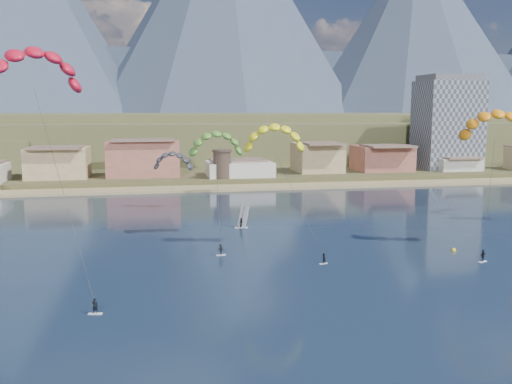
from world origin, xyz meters
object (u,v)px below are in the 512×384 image
Objects in this scene: kitesurfer_red at (33,63)px; kitesurfer_orange at (496,120)px; apartment_tower at (448,123)px; kitesurfer_yellow at (275,134)px; buoy at (454,250)px; watchtower at (222,164)px; windsurfer at (242,221)px; kitesurfer_green at (216,140)px.

kitesurfer_red is 68.57m from kitesurfer_orange.
apartment_tower is 1.45× the size of kitesurfer_yellow.
apartment_tower reaches higher than kitesurfer_orange.
buoy is (-6.74, -1.08, -20.51)m from kitesurfer_orange.
watchtower is 98.08m from kitesurfer_red.
windsurfer is 38.53m from buoy.
watchtower is at bearing 68.78° from kitesurfer_red.
windsurfer is at bearing 98.35° from kitesurfer_yellow.
buoy is (-53.42, -98.68, -17.69)m from apartment_tower.
kitesurfer_orange is (34.59, -5.62, 2.04)m from kitesurfer_yellow.
apartment_tower reaches higher than kitesurfer_green.
kitesurfer_green is 42.91m from buoy.
apartment_tower is 1.35× the size of kitesurfer_orange.
watchtower is 91.12m from kitesurfer_orange.
apartment_tower is 108.22m from kitesurfer_orange.
apartment_tower is at bearing 41.83° from windsurfer.
apartment_tower is 113.60m from buoy.
kitesurfer_red is 1.37× the size of kitesurfer_orange.
kitesurfer_red is 49.59m from windsurfer.
kitesurfer_red is 34.12m from kitesurfer_green.
kitesurfer_red is at bearing -137.60° from windsurfer.
kitesurfer_red is at bearing -138.02° from apartment_tower.
kitesurfer_yellow is 34.08m from buoy.
kitesurfer_yellow reaches higher than watchtower.
apartment_tower reaches higher than windsurfer.
buoy is (26.58, -84.68, -6.24)m from watchtower.
kitesurfer_orange is (-46.68, -97.60, 2.82)m from apartment_tower.
buoy is at bearing -118.43° from apartment_tower.
kitesurfer_green is (-89.50, -82.84, -0.68)m from apartment_tower.
watchtower is 1.95× the size of windsurfer.
kitesurfer_orange is 30.98× the size of buoy.
apartment_tower is 41.78× the size of buoy.
apartment_tower is 121.96m from kitesurfer_green.
buoy is (36.07, -15.83, -17.01)m from kitesurfer_green.
kitesurfer_yellow is 35.10m from kitesurfer_orange.
buoy is at bearing -37.99° from windsurfer.
windsurfer is 5.76× the size of buoy.
watchtower is 88.97m from buoy.
apartment_tower is at bearing 9.93° from watchtower.
apartment_tower is at bearing 61.57° from buoy.
kitesurfer_green reaches higher than watchtower.
buoy is (30.35, -23.70, -1.27)m from windsurfer.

